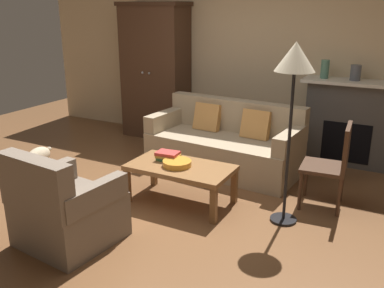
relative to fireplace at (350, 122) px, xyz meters
The scene contains 14 objects.
ground_plane 2.83m from the fireplace, 124.00° to the right, with size 9.60×9.60×0.00m, color brown.
back_wall 1.78m from the fireplace, behind, with size 7.20×0.10×2.80m, color beige.
fireplace is the anchor object (origin of this frame).
armoire 2.99m from the fireplace, behind, with size 1.06×0.57×2.08m.
couch 1.68m from the fireplace, 145.32° to the right, with size 1.97×0.99×0.86m.
coffee_table 2.50m from the fireplace, 123.49° to the right, with size 1.10×0.60×0.42m.
fruit_bowl 2.54m from the fireplace, 123.59° to the right, with size 0.30×0.30×0.06m, color orange.
book_stack 2.55m from the fireplace, 128.13° to the right, with size 0.26×0.19×0.10m.
mantel_vase_jade 0.77m from the fireplace, behind, with size 0.11×0.11×0.24m, color slate.
mantel_vase_slate 0.65m from the fireplace, 90.00° to the right, with size 0.13×0.13×0.20m, color #565B66.
armchair_near_left 3.78m from the fireplace, 119.75° to the right, with size 0.84×0.84×0.88m.
side_chair_wooden 1.45m from the fireplace, 87.72° to the right, with size 0.47×0.47×0.90m.
floor_lamp 2.20m from the fireplace, 98.00° to the right, with size 0.36×0.36×1.73m.
dog 4.02m from the fireplace, 145.35° to the right, with size 0.28×0.56×0.39m.
Camera 1 is at (2.22, -3.39, 2.02)m, focal length 39.53 mm.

